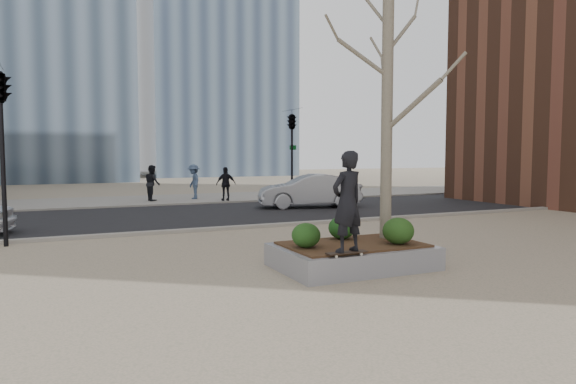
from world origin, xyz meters
name	(u,v)px	position (x,y,z in m)	size (l,w,h in m)	color
ground	(308,272)	(0.00, 0.00, 0.00)	(120.00, 120.00, 0.00)	tan
street	(185,215)	(0.00, 10.00, 0.01)	(60.00, 8.00, 0.02)	black
far_sidewalk	(152,200)	(0.00, 17.00, 0.01)	(60.00, 6.00, 0.02)	gray
planter	(352,256)	(1.00, 0.00, 0.23)	(3.00, 2.00, 0.45)	gray
planter_mulch	(352,244)	(1.00, 0.00, 0.47)	(2.70, 1.70, 0.04)	#382314
sycamore_tree	(387,81)	(2.00, 0.30, 3.79)	(2.80, 2.80, 6.60)	gray
shrub_left	(306,235)	(-0.05, -0.02, 0.73)	(0.55, 0.55, 0.47)	#183D13
shrub_middle	(342,228)	(1.07, 0.54, 0.73)	(0.56, 0.56, 0.48)	#193E13
shrub_right	(398,231)	(1.78, -0.45, 0.75)	(0.62, 0.62, 0.53)	#183A12
skateboard	(347,254)	(0.34, -0.88, 0.49)	(0.78, 0.20, 0.07)	black
skateboarder	(347,202)	(0.34, -0.88, 1.43)	(0.66, 0.43, 1.80)	black
car_silver	(309,191)	(5.44, 10.61, 0.72)	(1.49, 4.26, 1.40)	gray
car_third	(485,185)	(16.28, 11.51, 0.63)	(1.72, 4.24, 1.23)	slate
pedestrian_a	(152,183)	(-0.05, 16.47, 0.89)	(0.84, 0.65, 1.73)	black
pedestrian_b	(194,182)	(2.00, 16.58, 0.89)	(1.12, 0.65, 1.74)	#3D506D
pedestrian_c	(226,184)	(3.17, 14.99, 0.84)	(0.96, 0.40, 1.63)	black
traffic_light_near	(3,155)	(-5.50, 5.60, 2.25)	(0.60, 2.48, 4.50)	black
traffic_light_far	(292,155)	(6.50, 14.60, 2.25)	(0.60, 2.48, 4.50)	black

